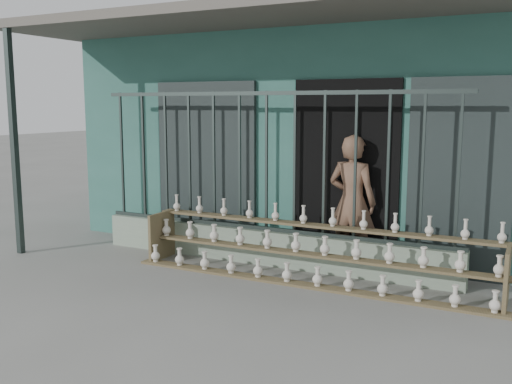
% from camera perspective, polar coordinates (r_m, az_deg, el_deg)
% --- Properties ---
extents(ground, '(60.00, 60.00, 0.00)m').
position_cam_1_polar(ground, '(6.48, -4.04, -9.99)').
color(ground, slate).
extents(workshop_building, '(7.40, 6.60, 3.21)m').
position_cam_1_polar(workshop_building, '(10.01, 8.40, 6.03)').
color(workshop_building, '#2F6459').
rests_on(workshop_building, ground).
extents(parapet_wall, '(5.00, 0.20, 0.45)m').
position_cam_1_polar(parapet_wall, '(7.51, 1.03, -5.54)').
color(parapet_wall, gray).
rests_on(parapet_wall, ground).
extents(security_fence, '(5.00, 0.04, 1.80)m').
position_cam_1_polar(security_fence, '(7.32, 1.06, 3.02)').
color(security_fence, '#283330').
rests_on(security_fence, parapet_wall).
extents(shelf_rack, '(4.50, 0.68, 0.85)m').
position_cam_1_polar(shelf_rack, '(6.82, 5.38, -5.89)').
color(shelf_rack, brown).
rests_on(shelf_rack, ground).
extents(elderly_woman, '(0.67, 0.48, 1.71)m').
position_cam_1_polar(elderly_woman, '(7.32, 9.58, -1.01)').
color(elderly_woman, brown).
rests_on(elderly_woman, ground).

